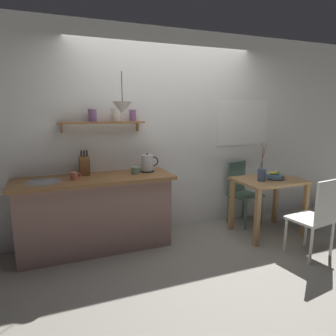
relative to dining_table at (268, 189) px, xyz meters
The scene contains 14 objects.
ground_plane 1.38m from the dining_table, behind, with size 14.00×14.00×0.00m, color gray.
back_wall 1.44m from the dining_table, 145.48° to the left, with size 6.80×0.11×2.70m.
kitchen_counter 2.27m from the dining_table, behind, with size 1.83×0.63×0.90m.
wall_shelf 2.30m from the dining_table, 164.89° to the left, with size 1.02×0.20×0.29m.
dining_table is the anchor object (origin of this frame).
dining_chair_near 0.77m from the dining_table, 85.87° to the right, with size 0.49×0.45×0.93m.
dining_chair_far 0.49m from the dining_table, 101.46° to the left, with size 0.46×0.47×0.91m.
fruit_bowl 0.20m from the dining_table, 11.09° to the right, with size 0.24×0.24×0.12m.
twig_vase 0.29m from the dining_table, 163.96° to the right, with size 0.10×0.10×0.51m.
electric_kettle 1.66m from the dining_table, 164.45° to the left, with size 0.26×0.18×0.24m.
knife_block 2.41m from the dining_table, 167.45° to the left, with size 0.12×0.17×0.31m.
coffee_mug_by_sink 2.50m from the dining_table, behind, with size 0.12×0.08×0.09m.
coffee_mug_spare 1.81m from the dining_table, 168.64° to the left, with size 0.13×0.09×0.09m.
pendant_lamp 2.20m from the dining_table, behind, with size 0.22×0.22×0.47m.
Camera 1 is at (-1.46, -3.17, 1.67)m, focal length 32.05 mm.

